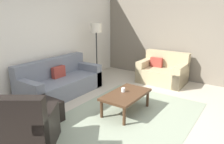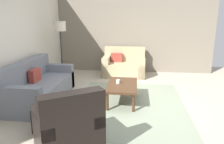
{
  "view_description": "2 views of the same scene",
  "coord_description": "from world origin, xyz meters",
  "views": [
    {
      "loc": [
        -3.34,
        -1.89,
        2.03
      ],
      "look_at": [
        -0.04,
        0.4,
        0.87
      ],
      "focal_mm": 33.76,
      "sensor_mm": 36.0,
      "label": 1
    },
    {
      "loc": [
        -4.32,
        -0.14,
        1.81
      ],
      "look_at": [
        0.1,
        0.38,
        0.68
      ],
      "focal_mm": 34.52,
      "sensor_mm": 36.0,
      "label": 2
    }
  ],
  "objects": [
    {
      "name": "rear_partition",
      "position": [
        0.0,
        2.6,
        1.4
      ],
      "size": [
        6.0,
        0.12,
        2.8
      ],
      "primitive_type": "cube",
      "color": "silver",
      "rests_on": "ground_plane"
    },
    {
      "name": "lamp_standing",
      "position": [
        1.43,
        1.96,
        1.41
      ],
      "size": [
        0.32,
        0.32,
        1.71
      ],
      "color": "black",
      "rests_on": "ground_plane"
    },
    {
      "name": "couch_main",
      "position": [
        0.04,
        2.09,
        0.3
      ],
      "size": [
        2.11,
        0.93,
        0.88
      ],
      "color": "slate",
      "rests_on": "ground_plane"
    },
    {
      "name": "area_rug",
      "position": [
        0.0,
        0.0,
        0.0
      ],
      "size": [
        3.01,
        2.33,
        0.01
      ],
      "primitive_type": "cube",
      "color": "gray",
      "rests_on": "ground_plane"
    },
    {
      "name": "ground_plane",
      "position": [
        0.0,
        0.0,
        0.0
      ],
      "size": [
        8.0,
        8.0,
        0.0
      ],
      "primitive_type": "plane",
      "color": "#B2A893"
    },
    {
      "name": "armchair_leather",
      "position": [
        -1.8,
        0.74,
        0.31
      ],
      "size": [
        1.11,
        1.11,
        0.95
      ],
      "color": "black",
      "rests_on": "ground_plane"
    },
    {
      "name": "cup",
      "position": [
        0.17,
        0.26,
        0.45
      ],
      "size": [
        0.08,
        0.08,
        0.09
      ],
      "primitive_type": "cylinder",
      "color": "white",
      "rests_on": "coffee_table"
    },
    {
      "name": "stone_feature_panel",
      "position": [
        3.0,
        0.0,
        1.4
      ],
      "size": [
        0.12,
        5.2,
        2.8
      ],
      "primitive_type": "cube",
      "color": "slate",
      "rests_on": "ground_plane"
    },
    {
      "name": "ottoman",
      "position": [
        -1.12,
        1.21,
        0.2
      ],
      "size": [
        0.56,
        0.56,
        0.4
      ],
      "primitive_type": "cube",
      "color": "black",
      "rests_on": "ground_plane"
    },
    {
      "name": "couch_loveseat",
      "position": [
        2.44,
        0.27,
        0.3
      ],
      "size": [
        0.9,
        1.3,
        0.88
      ],
      "color": "tan",
      "rests_on": "ground_plane"
    },
    {
      "name": "coffee_table",
      "position": [
        0.13,
        0.16,
        0.36
      ],
      "size": [
        1.1,
        0.64,
        0.41
      ],
      "color": "#472D1C",
      "rests_on": "ground_plane"
    }
  ]
}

